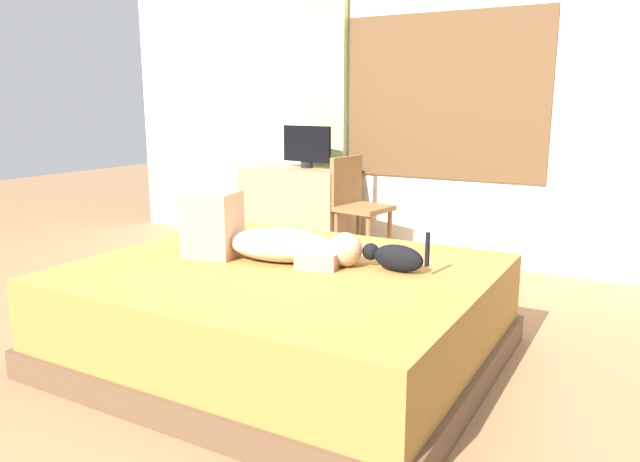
% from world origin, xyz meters
% --- Properties ---
extents(ground_plane, '(16.00, 16.00, 0.00)m').
position_xyz_m(ground_plane, '(0.00, 0.00, 0.00)').
color(ground_plane, olive).
extents(back_wall_with_window, '(6.40, 0.14, 2.90)m').
position_xyz_m(back_wall_with_window, '(0.00, 2.31, 1.45)').
color(back_wall_with_window, silver).
rests_on(back_wall_with_window, ground).
extents(bed, '(2.02, 1.70, 0.49)m').
position_xyz_m(bed, '(-0.00, -0.04, 0.24)').
color(bed, brown).
rests_on(bed, ground).
extents(person_lying, '(0.94, 0.43, 0.34)m').
position_xyz_m(person_lying, '(-0.16, 0.01, 0.60)').
color(person_lying, '#CCB299').
rests_on(person_lying, bed).
extents(cat, '(0.36, 0.14, 0.21)m').
position_xyz_m(cat, '(0.52, 0.15, 0.55)').
color(cat, black).
rests_on(cat, bed).
extents(desk, '(0.90, 0.56, 0.74)m').
position_xyz_m(desk, '(-1.09, 1.91, 0.37)').
color(desk, '#997A56').
rests_on(desk, ground).
extents(tv_monitor, '(0.48, 0.10, 0.35)m').
position_xyz_m(tv_monitor, '(-1.02, 1.91, 0.92)').
color(tv_monitor, black).
rests_on(tv_monitor, desk).
extents(cup, '(0.07, 0.07, 0.09)m').
position_xyz_m(cup, '(-0.74, 2.03, 0.79)').
color(cup, white).
rests_on(cup, desk).
extents(chair_by_desk, '(0.44, 0.44, 0.86)m').
position_xyz_m(chair_by_desk, '(-0.51, 1.81, 0.51)').
color(chair_by_desk, brown).
rests_on(chair_by_desk, ground).
extents(curtain_left, '(0.44, 0.06, 2.54)m').
position_xyz_m(curtain_left, '(-1.03, 2.19, 1.27)').
color(curtain_left, '#ADCC75').
rests_on(curtain_left, ground).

